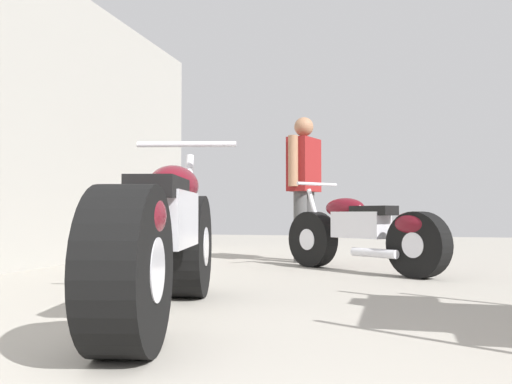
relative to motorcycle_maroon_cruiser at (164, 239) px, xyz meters
name	(u,v)px	position (x,y,z in m)	size (l,w,h in m)	color
ground_plane	(295,283)	(0.38, 1.70, -0.43)	(18.70, 18.70, 0.00)	#9E998E
garage_partition_left	(3,107)	(-2.39, 1.70, 1.13)	(0.08, 8.57, 3.11)	#A3A099
motorcycle_maroon_cruiser	(164,239)	(0.00, 0.00, 0.00)	(0.83, 2.21, 1.04)	black
motorcycle_black_naked	(364,233)	(0.87, 2.66, -0.05)	(1.60, 1.27, 0.88)	black
mechanic_in_blue	(304,180)	(0.13, 3.65, 0.52)	(0.36, 0.67, 1.68)	#4C4C4C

